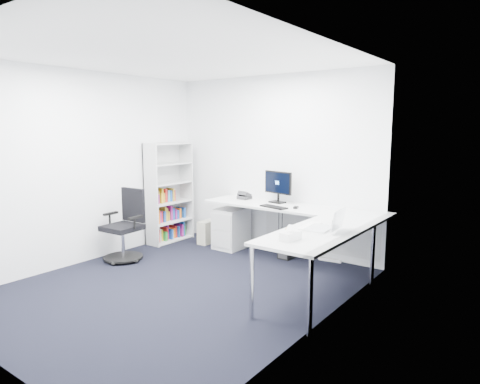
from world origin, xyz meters
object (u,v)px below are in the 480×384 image
Objects in this scene: l_desk at (278,238)px; task_chair at (122,226)px; bookshelf at (169,192)px; monitor at (278,187)px; laptop at (319,218)px.

l_desk is 2.63× the size of task_chair.
bookshelf is 1.61× the size of task_chair.
l_desk is 2.24m from task_chair.
bookshelf is (-2.17, 0.05, 0.43)m from l_desk.
monitor is at bearing 40.84° from task_chair.
laptop is at bearing -13.15° from bookshelf.
monitor is (1.86, 0.42, 0.21)m from bookshelf.
laptop is at bearing -31.79° from monitor.
task_chair is at bearing -124.76° from monitor.
laptop is (3.11, -0.73, 0.09)m from bookshelf.
laptop is at bearing -35.83° from l_desk.
monitor is at bearing 132.77° from laptop.
l_desk is 0.86m from monitor.
l_desk is at bearing 139.55° from laptop.
monitor is 1.40× the size of laptop.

